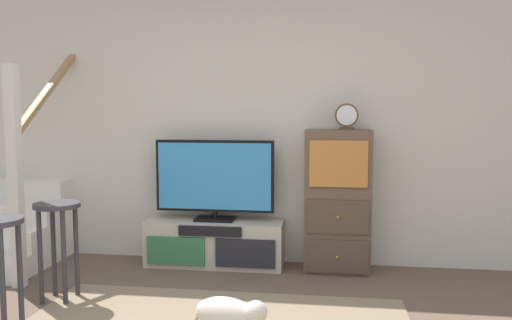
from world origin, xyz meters
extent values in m
cube|color=beige|center=(0.00, 2.46, 1.35)|extent=(6.40, 0.12, 2.70)
cube|color=#BCB29E|center=(-0.30, 2.20, 0.21)|extent=(1.27, 0.36, 0.42)
cube|color=#337042|center=(-0.62, 2.01, 0.18)|extent=(0.53, 0.02, 0.25)
cube|color=#232328|center=(0.02, 2.01, 0.18)|extent=(0.53, 0.02, 0.25)
cube|color=black|center=(-0.30, 2.01, 0.37)|extent=(0.57, 0.02, 0.09)
cube|color=black|center=(-0.30, 2.22, 0.43)|extent=(0.36, 0.22, 0.02)
cylinder|color=black|center=(-0.30, 2.22, 0.48)|extent=(0.05, 0.05, 0.06)
cube|color=black|center=(-0.30, 2.22, 0.84)|extent=(1.10, 0.05, 0.66)
cube|color=#338CCC|center=(-0.30, 2.19, 0.84)|extent=(1.05, 0.01, 0.61)
cube|color=brown|center=(0.82, 2.21, 0.63)|extent=(0.58, 0.34, 1.27)
cube|color=#4E3C2F|center=(0.82, 2.03, 0.17)|extent=(0.53, 0.02, 0.29)
sphere|color=olive|center=(0.82, 2.01, 0.17)|extent=(0.03, 0.03, 0.03)
cube|color=#4E3C2F|center=(0.82, 2.03, 0.52)|extent=(0.53, 0.02, 0.29)
sphere|color=olive|center=(0.82, 2.01, 0.52)|extent=(0.03, 0.03, 0.03)
cube|color=#BC7533|center=(0.82, 2.03, 0.98)|extent=(0.49, 0.02, 0.40)
cube|color=#4C3823|center=(0.89, 2.19, 1.28)|extent=(0.12, 0.08, 0.02)
cylinder|color=brown|center=(0.89, 2.19, 1.40)|extent=(0.21, 0.04, 0.21)
cylinder|color=silver|center=(0.89, 2.16, 1.40)|extent=(0.17, 0.01, 0.17)
cube|color=silver|center=(-2.25, 2.05, 0.29)|extent=(0.90, 0.26, 0.57)
cube|color=silver|center=(-2.25, 2.31, 0.38)|extent=(0.90, 0.26, 0.76)
cube|color=silver|center=(-2.25, 2.57, 0.47)|extent=(0.90, 0.26, 0.95)
cube|color=silver|center=(-1.75, 1.40, 0.90)|extent=(0.09, 0.09, 1.80)
cube|color=#9E7547|center=(-1.75, 2.05, 1.70)|extent=(0.06, 1.33, 0.99)
cylinder|color=#333338|center=(-1.31, 0.55, 0.35)|extent=(0.04, 0.04, 0.70)
cylinder|color=#333338|center=(-1.31, 0.74, 0.35)|extent=(0.04, 0.04, 0.70)
cylinder|color=#333338|center=(-1.37, 1.08, 0.36)|extent=(0.04, 0.04, 0.71)
cylinder|color=#333338|center=(-1.18, 1.08, 0.36)|extent=(0.04, 0.04, 0.71)
cylinder|color=#333338|center=(-1.37, 1.27, 0.36)|extent=(0.04, 0.04, 0.71)
cylinder|color=#333338|center=(-1.18, 1.27, 0.36)|extent=(0.04, 0.04, 0.71)
cylinder|color=#333338|center=(-1.27, 1.17, 0.73)|extent=(0.34, 0.34, 0.03)
ellipsoid|color=beige|center=(0.08, 0.82, 0.11)|extent=(0.48, 0.31, 0.22)
sphere|color=beige|center=(0.29, 0.76, 0.15)|extent=(0.15, 0.15, 0.15)
cylinder|color=beige|center=(-0.12, 0.87, 0.08)|extent=(0.11, 0.06, 0.16)
camera|label=1|loc=(0.72, -2.34, 1.42)|focal=35.74mm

